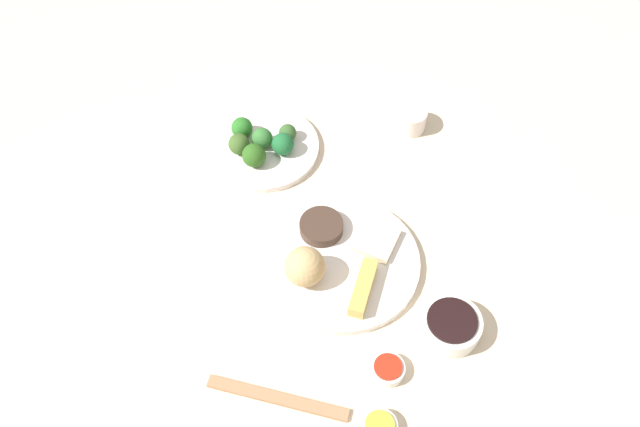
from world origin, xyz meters
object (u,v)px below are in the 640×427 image
object	(u,v)px
soy_sauce_bowl	(453,326)
teacup	(412,120)
sauce_ramekin_sweet_and_sour	(390,370)
chopsticks_pair	(280,398)
broccoli_plate	(265,148)
main_plate	(343,262)

from	to	relation	value
soy_sauce_bowl	teacup	bearing A→B (deg)	-81.16
soy_sauce_bowl	sauce_ramekin_sweet_and_sour	bearing A→B (deg)	39.23
teacup	chopsticks_pair	distance (m)	0.65
broccoli_plate	soy_sauce_bowl	size ratio (longest dim) A/B	2.22
sauce_ramekin_sweet_and_sour	broccoli_plate	bearing A→B (deg)	-59.53
broccoli_plate	teacup	world-z (taller)	teacup
broccoli_plate	teacup	bearing A→B (deg)	-163.10
teacup	soy_sauce_bowl	bearing A→B (deg)	98.84
soy_sauce_bowl	chopsticks_pair	distance (m)	0.31
chopsticks_pair	teacup	bearing A→B (deg)	-108.27
teacup	sauce_ramekin_sweet_and_sour	bearing A→B (deg)	86.96
broccoli_plate	sauce_ramekin_sweet_and_sour	bearing A→B (deg)	120.47
teacup	chopsticks_pair	bearing A→B (deg)	71.73
soy_sauce_bowl	sauce_ramekin_sweet_and_sour	distance (m)	0.13
soy_sauce_bowl	teacup	world-z (taller)	teacup
teacup	main_plate	bearing A→B (deg)	71.28
sauce_ramekin_sweet_and_sour	teacup	bearing A→B (deg)	-93.04
sauce_ramekin_sweet_and_sour	teacup	distance (m)	0.56
main_plate	chopsticks_pair	distance (m)	0.28
soy_sauce_bowl	sauce_ramekin_sweet_and_sour	size ratio (longest dim) A/B	1.83
broccoli_plate	teacup	size ratio (longest dim) A/B	3.51
main_plate	broccoli_plate	world-z (taller)	main_plate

